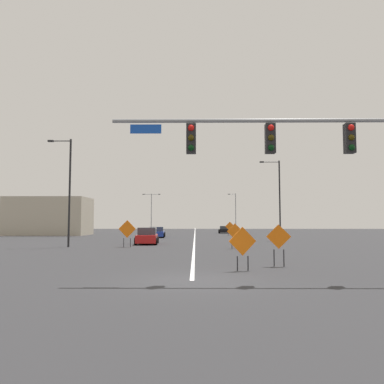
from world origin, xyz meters
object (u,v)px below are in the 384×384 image
Objects in this scene: traffic_signal_assembly at (312,148)px; construction_sign_median_far at (235,233)px; car_red_near at (147,236)px; car_blue_mid at (157,232)px; street_lamp_far_right at (68,187)px; street_lamp_near_left at (278,196)px; construction_sign_left_shoulder at (127,230)px; construction_sign_left_lane at (230,227)px; street_lamp_mid_left at (151,209)px; construction_sign_right_shoulder at (243,243)px; construction_sign_median_near at (279,239)px; car_black_distant at (225,230)px; street_lamp_near_right at (235,210)px.

construction_sign_median_far is at bearing 94.12° from traffic_signal_assembly.
car_red_near is 0.99× the size of car_blue_mid.
street_lamp_near_left is at bearing 29.56° from street_lamp_far_right.
street_lamp_near_left is 18.36m from construction_sign_left_shoulder.
street_lamp_far_right is 29.53m from construction_sign_left_lane.
street_lamp_mid_left is 3.75× the size of construction_sign_left_shoulder.
street_lamp_mid_left reaches higher than construction_sign_left_lane.
construction_sign_median_far is at bearing -7.25° from street_lamp_far_right.
street_lamp_near_left is 0.99× the size of street_lamp_far_right.
construction_sign_left_shoulder is (-8.39, 1.60, 0.16)m from construction_sign_median_far.
construction_sign_right_shoulder is 34.20m from car_blue_mid.
street_lamp_far_right is at bearing -121.20° from construction_sign_left_lane.
street_lamp_near_left is 24.94m from construction_sign_median_near.
construction_sign_median_far is at bearing -68.79° from car_blue_mid.
construction_sign_median_near is 0.49× the size of car_black_distant.
construction_sign_left_lane is at bearing 32.85° from car_blue_mid.
construction_sign_median_far is (13.21, -1.68, -3.59)m from street_lamp_far_right.
car_black_distant is (10.48, 36.57, -0.77)m from construction_sign_left_shoulder.
street_lamp_near_right is 29.18m from construction_sign_left_lane.
street_lamp_near_right is at bearing 75.40° from construction_sign_left_shoulder.
construction_sign_median_far is (-5.95, -12.54, -3.57)m from street_lamp_near_left.
construction_sign_right_shoulder reaches higher than car_blue_mid.
street_lamp_mid_left is 31.35m from construction_sign_left_lane.
construction_sign_left_lane is 0.45× the size of car_red_near.
construction_sign_left_lane reaches higher than construction_sign_median_near.
street_lamp_near_left is 1.07× the size of street_lamp_mid_left.
street_lamp_near_left is 1.96× the size of car_red_near.
construction_sign_right_shoulder is at bearing -63.40° from construction_sign_left_shoulder.
construction_sign_right_shoulder is at bearing -93.46° from car_black_distant.
construction_sign_median_far reaches higher than construction_sign_right_shoulder.
street_lamp_mid_left is 2.07× the size of car_black_distant.
car_black_distant is at bearing -101.62° from street_lamp_near_right.
street_lamp_mid_left is 4.02× the size of construction_sign_left_lane.
traffic_signal_assembly is at bearing -85.88° from construction_sign_median_far.
street_lamp_near_right is 18.19m from street_lamp_mid_left.
street_lamp_near_right is at bearing 70.69° from street_lamp_far_right.
car_black_distant is (15.29, 36.49, -4.19)m from street_lamp_far_right.
street_lamp_near_left is at bearing -81.43° from car_black_distant.
street_lamp_near_right is 4.50× the size of construction_sign_right_shoulder.
construction_sign_left_lane is at bearing 66.02° from car_red_near.
street_lamp_far_right is at bearing 136.54° from construction_sign_median_near.
car_red_near reaches higher than car_black_distant.
construction_sign_median_near reaches higher than car_red_near.
street_lamp_mid_left reaches higher than traffic_signal_assembly.
construction_sign_median_far is 9.38m from car_red_near.
car_red_near is (-6.31, 18.96, -0.44)m from construction_sign_right_shoulder.
street_lamp_near_left is at bearing 80.37° from traffic_signal_assembly.
street_lamp_mid_left is at bearing 101.40° from construction_sign_median_near.
car_blue_mid is 1.15× the size of car_black_distant.
street_lamp_far_right reaches higher than car_black_distant.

